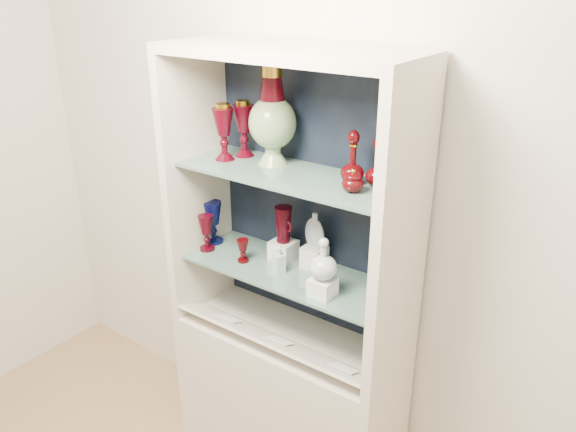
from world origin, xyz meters
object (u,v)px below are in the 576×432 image
Objects in this scene: pedestal_lamp_right at (224,132)px; ruby_decanter_a at (353,154)px; pedestal_lamp_left at (244,129)px; ruby_decanter_b at (378,160)px; flat_flask at (315,230)px; cobalt_goblet at (213,222)px; cameo_medallion at (393,256)px; lidded_bowl at (353,180)px; ruby_goblet_small at (243,251)px; enamel_urn at (272,116)px; clear_square_bottle at (279,259)px; clear_round_decanter at (323,260)px; ruby_goblet_tall at (206,233)px; ruby_pitcher at (283,224)px.

pedestal_lamp_right reaches higher than ruby_decanter_a.
pedestal_lamp_left is at bearing 70.27° from pedestal_lamp_right.
ruby_decanter_b is 0.44m from flat_flask.
cameo_medallion reaches higher than cobalt_goblet.
pedestal_lamp_right is at bearing 177.68° from lidded_bowl.
lidded_bowl is 0.65m from ruby_goblet_small.
pedestal_lamp_right is 0.57m from ruby_decanter_a.
pedestal_lamp_left is 1.49× the size of flat_flask.
cobalt_goblet is at bearing 163.30° from ruby_goblet_small.
pedestal_lamp_left reaches higher than ruby_decanter_a.
cobalt_goblet is 0.85m from cameo_medallion.
enamel_urn is at bearing -178.92° from ruby_decanter_b.
lidded_bowl is 0.35m from cameo_medallion.
lidded_bowl is 0.52m from clear_square_bottle.
clear_square_bottle is 0.76× the size of flat_flask.
clear_square_bottle is at bearing -179.43° from lidded_bowl.
pedestal_lamp_right is at bearing 171.92° from clear_round_decanter.
ruby_decanter_b is at bearing 6.89° from pedestal_lamp_right.
cobalt_goblet is 1.25× the size of flat_flask.
flat_flask is (0.38, 0.10, -0.37)m from pedestal_lamp_right.
pedestal_lamp_left is 1.45× the size of clear_round_decanter.
ruby_goblet_small is at bearing -167.52° from ruby_decanter_b.
clear_round_decanter is (0.54, -0.08, -0.39)m from pedestal_lamp_right.
ruby_goblet_tall is 0.84m from cameo_medallion.
clear_square_bottle is at bearing -163.31° from ruby_decanter_a.
pedestal_lamp_right is 1.05× the size of ruby_decanter_a.
cameo_medallion is at bearing 0.02° from pedestal_lamp_left.
ruby_decanter_a is 1.38× the size of clear_round_decanter.
cameo_medallion is (0.62, 0.13, 0.11)m from ruby_goblet_small.
pedestal_lamp_right is at bearing -149.79° from flat_flask.
enamel_urn reaches higher than cobalt_goblet.
ruby_pitcher reaches higher than clear_round_decanter.
cobalt_goblet reaches higher than ruby_goblet_tall.
pedestal_lamp_left is at bearing -158.78° from ruby_pitcher.
pedestal_lamp_right is at bearing 28.00° from ruby_goblet_tall.
clear_round_decanter is at bearing -5.63° from ruby_pitcher.
cobalt_goblet is at bearing -177.91° from ruby_decanter_a.
ruby_goblet_small is 0.20m from ruby_pitcher.
ruby_pitcher is 0.34m from clear_round_decanter.
ruby_decanter_a reaches higher than ruby_pitcher.
clear_round_decanter is at bearing -32.61° from flat_flask.
ruby_goblet_tall is (-0.70, -0.02, -0.38)m from lidded_bowl.
enamel_urn is 0.71m from cameo_medallion.
flat_flask reaches higher than clear_square_bottle.
flat_flask is (0.19, 0.03, -0.45)m from enamel_urn.
pedestal_lamp_left is at bearing 161.94° from clear_round_decanter.
lidded_bowl is (0.58, -0.11, -0.07)m from pedestal_lamp_left.
ruby_pitcher is 1.00× the size of flat_flask.
enamel_urn is 0.47m from ruby_decanter_b.
pedestal_lamp_right reaches higher than clear_square_bottle.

